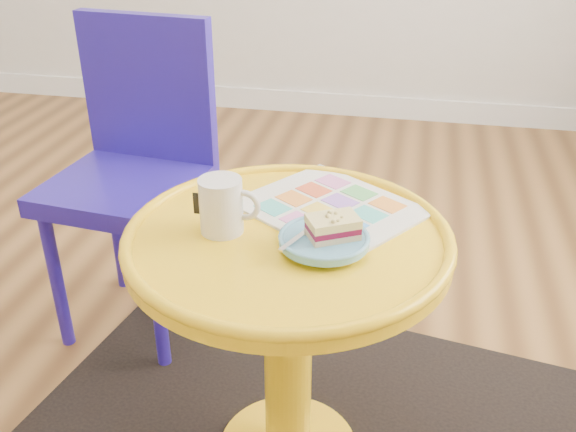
% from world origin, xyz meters
% --- Properties ---
extents(floor, '(4.00, 4.00, 0.00)m').
position_xyz_m(floor, '(0.00, 0.00, 0.00)').
color(floor, brown).
rests_on(floor, ground).
extents(side_table, '(0.63, 0.63, 0.60)m').
position_xyz_m(side_table, '(0.69, -0.42, 0.43)').
color(side_table, yellow).
rests_on(side_table, ground).
extents(chair, '(0.43, 0.43, 0.88)m').
position_xyz_m(chair, '(0.16, 0.06, 0.51)').
color(chair, '#261797').
rests_on(chair, ground).
extents(newspaper, '(0.43, 0.42, 0.01)m').
position_xyz_m(newspaper, '(0.76, -0.30, 0.60)').
color(newspaper, silver).
rests_on(newspaper, side_table).
extents(mug, '(0.12, 0.08, 0.11)m').
position_xyz_m(mug, '(0.57, -0.43, 0.66)').
color(mug, silver).
rests_on(mug, side_table).
extents(plate, '(0.17, 0.17, 0.02)m').
position_xyz_m(plate, '(0.77, -0.46, 0.62)').
color(plate, '#5B9FC0').
rests_on(plate, newspaper).
extents(cake_slice, '(0.11, 0.10, 0.04)m').
position_xyz_m(cake_slice, '(0.78, -0.46, 0.64)').
color(cake_slice, '#D3BC8C').
rests_on(cake_slice, plate).
extents(fork, '(0.07, 0.14, 0.00)m').
position_xyz_m(fork, '(0.73, -0.46, 0.62)').
color(fork, silver).
rests_on(fork, plate).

